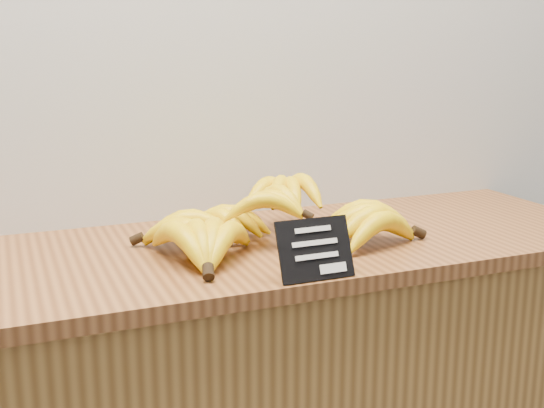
# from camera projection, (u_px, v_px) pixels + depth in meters

# --- Properties ---
(counter_top) EXTENTS (1.55, 0.54, 0.03)m
(counter_top) POSITION_uv_depth(u_px,v_px,m) (263.00, 249.00, 1.40)
(counter_top) COLOR brown
(counter_top) RESTS_ON counter
(chalkboard_sign) EXTENTS (0.13, 0.05, 0.10)m
(chalkboard_sign) POSITION_uv_depth(u_px,v_px,m) (315.00, 249.00, 1.17)
(chalkboard_sign) COLOR black
(chalkboard_sign) RESTS_ON counter_top
(banana_pile) EXTENTS (0.61, 0.41, 0.12)m
(banana_pile) POSITION_uv_depth(u_px,v_px,m) (259.00, 223.00, 1.36)
(banana_pile) COLOR yellow
(banana_pile) RESTS_ON counter_top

